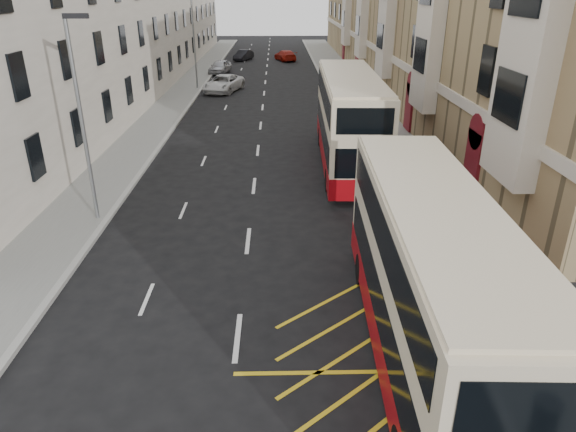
{
  "coord_description": "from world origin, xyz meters",
  "views": [
    {
      "loc": [
        1.17,
        -7.78,
        9.02
      ],
      "look_at": [
        1.52,
        8.29,
        1.8
      ],
      "focal_mm": 32.0,
      "sensor_mm": 36.0,
      "label": 1
    }
  ],
  "objects_px": {
    "pedestrian_far": "(457,258)",
    "car_dark": "(244,55)",
    "double_decker_rear": "(349,121)",
    "white_van": "(223,84)",
    "car_red": "(285,55)",
    "street_lamp_far": "(194,38)",
    "car_silver": "(220,67)",
    "pedestrian_near": "(510,343)",
    "double_decker_front": "(429,280)",
    "street_lamp_near": "(81,111)"
  },
  "relations": [
    {
      "from": "pedestrian_far",
      "to": "car_dark",
      "type": "relative_size",
      "value": 0.46
    },
    {
      "from": "double_decker_rear",
      "to": "car_dark",
      "type": "distance_m",
      "value": 44.75
    },
    {
      "from": "white_van",
      "to": "car_red",
      "type": "bearing_deg",
      "value": 91.08
    },
    {
      "from": "double_decker_rear",
      "to": "street_lamp_far",
      "type": "bearing_deg",
      "value": 118.28
    },
    {
      "from": "car_silver",
      "to": "pedestrian_near",
      "type": "bearing_deg",
      "value": -64.43
    },
    {
      "from": "pedestrian_far",
      "to": "car_red",
      "type": "relative_size",
      "value": 0.39
    },
    {
      "from": "double_decker_front",
      "to": "car_dark",
      "type": "relative_size",
      "value": 2.85
    },
    {
      "from": "white_van",
      "to": "car_red",
      "type": "height_order",
      "value": "white_van"
    },
    {
      "from": "car_dark",
      "to": "car_red",
      "type": "relative_size",
      "value": 0.85
    },
    {
      "from": "double_decker_front",
      "to": "pedestrian_far",
      "type": "relative_size",
      "value": 6.22
    },
    {
      "from": "pedestrian_far",
      "to": "white_van",
      "type": "relative_size",
      "value": 0.34
    },
    {
      "from": "street_lamp_near",
      "to": "car_dark",
      "type": "xyz_separation_m",
      "value": [
        3.16,
        51.02,
        -3.97
      ]
    },
    {
      "from": "double_decker_rear",
      "to": "pedestrian_near",
      "type": "height_order",
      "value": "double_decker_rear"
    },
    {
      "from": "pedestrian_far",
      "to": "car_silver",
      "type": "xyz_separation_m",
      "value": [
        -12.08,
        45.25,
        -0.33
      ]
    },
    {
      "from": "white_van",
      "to": "double_decker_front",
      "type": "bearing_deg",
      "value": -60.09
    },
    {
      "from": "car_silver",
      "to": "double_decker_rear",
      "type": "bearing_deg",
      "value": -60.79
    },
    {
      "from": "car_dark",
      "to": "car_red",
      "type": "bearing_deg",
      "value": 13.96
    },
    {
      "from": "double_decker_front",
      "to": "car_red",
      "type": "distance_m",
      "value": 59.36
    },
    {
      "from": "pedestrian_far",
      "to": "car_dark",
      "type": "bearing_deg",
      "value": -62.44
    },
    {
      "from": "street_lamp_near",
      "to": "pedestrian_near",
      "type": "distance_m",
      "value": 16.78
    },
    {
      "from": "pedestrian_near",
      "to": "car_dark",
      "type": "xyz_separation_m",
      "value": [
        -10.04,
        60.73,
        -0.35
      ]
    },
    {
      "from": "pedestrian_far",
      "to": "car_red",
      "type": "distance_m",
      "value": 56.11
    },
    {
      "from": "double_decker_front",
      "to": "pedestrian_far",
      "type": "xyz_separation_m",
      "value": [
        1.96,
        3.35,
        -1.24
      ]
    },
    {
      "from": "pedestrian_far",
      "to": "car_silver",
      "type": "height_order",
      "value": "pedestrian_far"
    },
    {
      "from": "street_lamp_far",
      "to": "pedestrian_far",
      "type": "height_order",
      "value": "street_lamp_far"
    },
    {
      "from": "white_van",
      "to": "car_silver",
      "type": "height_order",
      "value": "white_van"
    },
    {
      "from": "white_van",
      "to": "car_dark",
      "type": "relative_size",
      "value": 1.35
    },
    {
      "from": "street_lamp_near",
      "to": "street_lamp_far",
      "type": "relative_size",
      "value": 1.0
    },
    {
      "from": "double_decker_rear",
      "to": "white_van",
      "type": "distance_m",
      "value": 23.53
    },
    {
      "from": "street_lamp_far",
      "to": "car_dark",
      "type": "relative_size",
      "value": 1.99
    },
    {
      "from": "street_lamp_far",
      "to": "car_silver",
      "type": "xyz_separation_m",
      "value": [
        1.15,
        9.76,
        -3.9
      ]
    },
    {
      "from": "pedestrian_far",
      "to": "car_silver",
      "type": "bearing_deg",
      "value": -57.6
    },
    {
      "from": "street_lamp_near",
      "to": "double_decker_rear",
      "type": "bearing_deg",
      "value": 31.9
    },
    {
      "from": "street_lamp_near",
      "to": "double_decker_front",
      "type": "bearing_deg",
      "value": -38.11
    },
    {
      "from": "car_red",
      "to": "street_lamp_far",
      "type": "bearing_deg",
      "value": 49.96
    },
    {
      "from": "car_red",
      "to": "car_silver",
      "type": "bearing_deg",
      "value": 37.76
    },
    {
      "from": "car_dark",
      "to": "pedestrian_near",
      "type": "bearing_deg",
      "value": -60.69
    },
    {
      "from": "double_decker_rear",
      "to": "pedestrian_near",
      "type": "bearing_deg",
      "value": -81.77
    },
    {
      "from": "street_lamp_far",
      "to": "white_van",
      "type": "relative_size",
      "value": 1.48
    },
    {
      "from": "car_silver",
      "to": "white_van",
      "type": "bearing_deg",
      "value": -70.71
    },
    {
      "from": "car_dark",
      "to": "car_red",
      "type": "distance_m",
      "value": 5.57
    },
    {
      "from": "pedestrian_far",
      "to": "car_red",
      "type": "height_order",
      "value": "pedestrian_far"
    },
    {
      "from": "street_lamp_near",
      "to": "pedestrian_far",
      "type": "distance_m",
      "value": 14.76
    },
    {
      "from": "street_lamp_near",
      "to": "car_red",
      "type": "xyz_separation_m",
      "value": [
        8.7,
        50.44,
        -3.95
      ]
    },
    {
      "from": "white_van",
      "to": "double_decker_rear",
      "type": "bearing_deg",
      "value": -51.13
    },
    {
      "from": "pedestrian_far",
      "to": "car_silver",
      "type": "relative_size",
      "value": 0.43
    },
    {
      "from": "pedestrian_near",
      "to": "pedestrian_far",
      "type": "distance_m",
      "value": 4.23
    },
    {
      "from": "car_red",
      "to": "double_decker_rear",
      "type": "bearing_deg",
      "value": 76.51
    },
    {
      "from": "double_decker_rear",
      "to": "pedestrian_near",
      "type": "xyz_separation_m",
      "value": [
        1.85,
        -16.78,
        -1.47
      ]
    },
    {
      "from": "street_lamp_near",
      "to": "pedestrian_near",
      "type": "xyz_separation_m",
      "value": [
        13.2,
        -9.71,
        -3.62
      ]
    }
  ]
}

